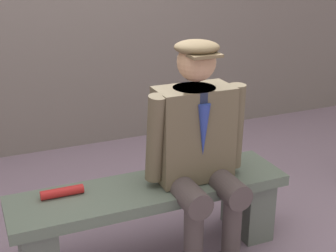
{
  "coord_description": "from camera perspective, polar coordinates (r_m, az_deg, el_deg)",
  "views": [
    {
      "loc": [
        0.88,
        2.3,
        1.75
      ],
      "look_at": [
        -0.11,
        0.0,
        0.81
      ],
      "focal_mm": 51.41,
      "sensor_mm": 36.0,
      "label": 1
    }
  ],
  "objects": [
    {
      "name": "bench",
      "position": [
        2.86,
        -1.98,
        -9.86
      ],
      "size": [
        1.62,
        0.42,
        0.46
      ],
      "color": "#566256",
      "rests_on": "ground"
    },
    {
      "name": "stadium_wall",
      "position": [
        4.38,
        -11.74,
        13.52
      ],
      "size": [
        12.0,
        0.24,
        2.49
      ],
      "primitive_type": "cube",
      "color": "slate",
      "rests_on": "ground"
    },
    {
      "name": "seated_man",
      "position": [
        2.72,
        3.58,
        -2.14
      ],
      "size": [
        0.61,
        0.57,
        1.28
      ],
      "color": "brown",
      "rests_on": "ground"
    },
    {
      "name": "rolled_magazine",
      "position": [
        2.72,
        -12.44,
        -7.66
      ],
      "size": [
        0.23,
        0.05,
        0.05
      ],
      "primitive_type": "cylinder",
      "rotation": [
        0.0,
        1.57,
        -0.01
      ],
      "color": "#B21E1E",
      "rests_on": "bench"
    }
  ]
}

